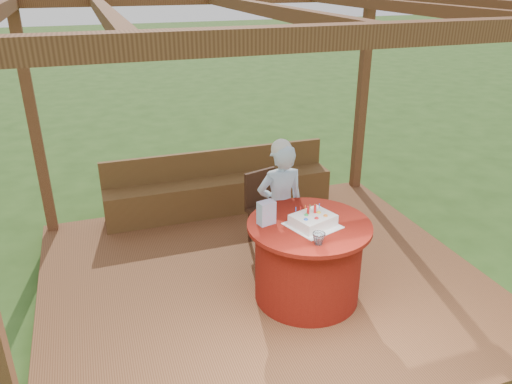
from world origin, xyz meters
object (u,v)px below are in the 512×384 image
bench (220,192)px  birthday_cake (313,220)px  gift_bag (266,213)px  elderly_woman (280,205)px  drinking_glass (319,239)px  table (308,260)px  chair (266,204)px

bench → birthday_cake: size_ratio=5.71×
gift_bag → elderly_woman: bearing=42.5°
drinking_glass → table: bearing=77.1°
chair → drinking_glass: 1.60m
table → gift_bag: size_ratio=5.25×
gift_bag → bench: bearing=74.0°
elderly_woman → drinking_glass: size_ratio=12.74×
chair → table: bearing=-89.7°
table → elderly_woman: elderly_woman is taller
chair → drinking_glass: size_ratio=7.66×
birthday_cake → gift_bag: 0.43m
gift_bag → birthday_cake: bearing=-38.6°
bench → elderly_woman: (0.25, -1.52, 0.45)m
drinking_glass → elderly_woman: bearing=87.5°
bench → elderly_woman: 1.61m
bench → elderly_woman: elderly_woman is taller
bench → birthday_cake: 2.31m
table → birthday_cake: size_ratio=2.22×
table → drinking_glass: (-0.09, -0.37, 0.45)m
drinking_glass → gift_bag: bearing=120.4°
elderly_woman → bench: bearing=99.3°
birthday_cake → chair: bearing=90.7°
table → elderly_woman: bearing=93.6°
bench → elderly_woman: bearing=-80.7°
elderly_woman → table: bearing=-86.4°
bench → drinking_glass: 2.60m
birthday_cake → drinking_glass: 0.33m
bench → gift_bag: bearing=-92.6°
bench → drinking_glass: bearing=-85.3°
bench → table: (0.29, -2.16, 0.14)m
elderly_woman → birthday_cake: 0.70m
chair → elderly_woman: elderly_woman is taller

